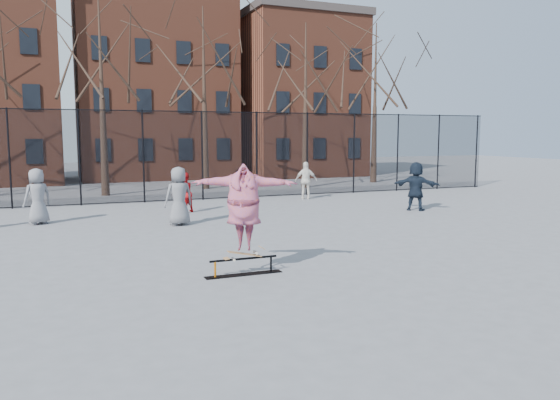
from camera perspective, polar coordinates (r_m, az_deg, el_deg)
name	(u,v)px	position (r m, az deg, el deg)	size (l,w,h in m)	color
ground	(294,266)	(12.42, 1.46, -6.91)	(100.00, 100.00, 0.00)	slate
skate_rail	(244,268)	(11.66, -3.82, -7.11)	(1.68, 0.26, 0.37)	black
skateboard	(244,255)	(11.60, -3.75, -5.80)	(0.79, 0.19, 0.09)	#A17440
skater	(244,211)	(11.43, -3.79, -1.11)	(2.24, 0.61, 1.82)	#59317B
bystander_grey	(37,196)	(19.64, -24.03, 0.35)	(0.90, 0.59, 1.85)	slate
bystander_red	(184,193)	(20.93, -9.97, 0.76)	(0.74, 0.58, 1.52)	#B81013
bystander_white	(306,181)	(24.95, 2.74, 2.05)	(1.00, 0.42, 1.71)	white
bystander_navy	(416,186)	(21.84, 14.02, 1.41)	(1.77, 0.56, 1.90)	#17202E
bystander_extra	(179,196)	(18.04, -10.53, 0.40)	(0.94, 0.61, 1.92)	slate
fence	(175,155)	(24.54, -10.88, 4.66)	(34.03, 0.07, 4.00)	black
tree_row	(151,45)	(28.90, -13.30, 15.47)	(33.66, 7.46, 10.67)	black
rowhouses	(145,86)	(37.59, -13.91, 11.44)	(29.00, 7.00, 13.00)	brown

